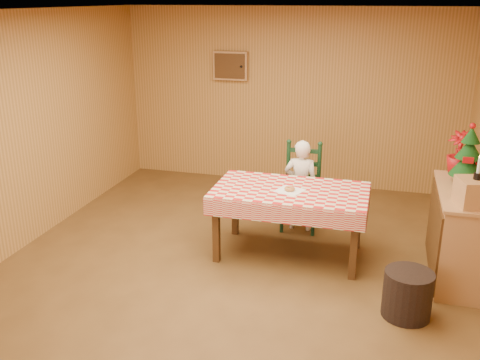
# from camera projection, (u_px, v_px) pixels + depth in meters

# --- Properties ---
(ground) EXTENTS (6.00, 6.00, 0.00)m
(ground) POSITION_uv_depth(u_px,v_px,m) (235.00, 272.00, 5.57)
(ground) COLOR brown
(ground) RESTS_ON ground
(cabin_walls) EXTENTS (5.10, 6.05, 2.65)m
(cabin_walls) POSITION_uv_depth(u_px,v_px,m) (248.00, 89.00, 5.46)
(cabin_walls) COLOR #B18040
(cabin_walls) RESTS_ON ground
(dining_table) EXTENTS (1.66, 0.96, 0.77)m
(dining_table) POSITION_uv_depth(u_px,v_px,m) (290.00, 196.00, 5.74)
(dining_table) COLOR #4A2C13
(dining_table) RESTS_ON ground
(ladder_chair) EXTENTS (0.44, 0.40, 1.08)m
(ladder_chair) POSITION_uv_depth(u_px,v_px,m) (301.00, 188.00, 6.51)
(ladder_chair) COLOR black
(ladder_chair) RESTS_ON ground
(seated_child) EXTENTS (0.41, 0.27, 1.12)m
(seated_child) POSITION_uv_depth(u_px,v_px,m) (301.00, 185.00, 6.44)
(seated_child) COLOR white
(seated_child) RESTS_ON ground
(napkin) EXTENTS (0.34, 0.34, 0.00)m
(napkin) POSITION_uv_depth(u_px,v_px,m) (290.00, 191.00, 5.66)
(napkin) COLOR white
(napkin) RESTS_ON dining_table
(donut) EXTENTS (0.13, 0.13, 0.04)m
(donut) POSITION_uv_depth(u_px,v_px,m) (290.00, 189.00, 5.66)
(donut) COLOR #B67841
(donut) RESTS_ON napkin
(shelf_unit) EXTENTS (0.54, 1.24, 0.93)m
(shelf_unit) POSITION_uv_depth(u_px,v_px,m) (460.00, 234.00, 5.35)
(shelf_unit) COLOR tan
(shelf_unit) RESTS_ON ground
(crate) EXTENTS (0.37, 0.37, 0.25)m
(crate) POSITION_uv_depth(u_px,v_px,m) (475.00, 192.00, 4.79)
(crate) COLOR tan
(crate) RESTS_ON shelf_unit
(christmas_tree) EXTENTS (0.34, 0.34, 0.62)m
(christmas_tree) POSITION_uv_depth(u_px,v_px,m) (468.00, 156.00, 5.33)
(christmas_tree) COLOR #4A2C13
(christmas_tree) RESTS_ON shelf_unit
(flower_arrangement) EXTENTS (0.33, 0.33, 0.46)m
(flower_arrangement) POSITION_uv_depth(u_px,v_px,m) (459.00, 153.00, 5.64)
(flower_arrangement) COLOR maroon
(flower_arrangement) RESTS_ON shelf_unit
(candle_set) EXTENTS (0.07, 0.07, 0.22)m
(candle_set) POSITION_uv_depth(u_px,v_px,m) (478.00, 172.00, 4.73)
(candle_set) COLOR black
(candle_set) RESTS_ON crate
(storage_bin) EXTENTS (0.44, 0.44, 0.43)m
(storage_bin) POSITION_uv_depth(u_px,v_px,m) (407.00, 294.00, 4.74)
(storage_bin) COLOR black
(storage_bin) RESTS_ON ground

